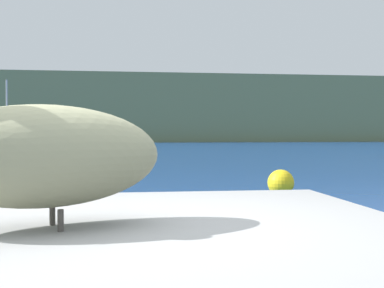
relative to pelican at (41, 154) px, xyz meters
name	(u,v)px	position (x,y,z in m)	size (l,w,h in m)	color
hillside_backdrop	(120,109)	(0.36, 70.35, 3.43)	(140.00, 10.02, 9.33)	#6B7A51
pelican	(41,154)	(0.00, 0.00, 0.00)	(1.42, 0.90, 0.92)	gray
mooring_buoy	(281,183)	(3.72, 7.82, -0.96)	(0.56, 0.56, 0.56)	yellow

